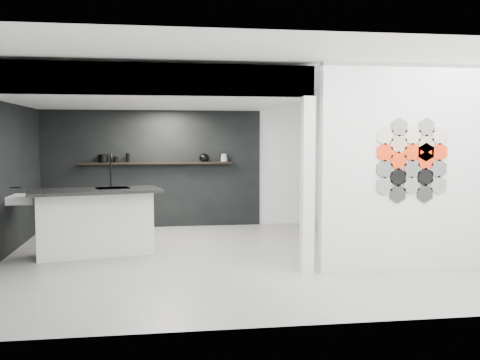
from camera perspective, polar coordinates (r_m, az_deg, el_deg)
name	(u,v)px	position (r m, az deg, el deg)	size (l,w,h in m)	color
floor	(236,258)	(8.17, -0.39, -8.28)	(7.00, 6.00, 0.01)	gray
partition_panel	(407,168)	(7.66, 17.41, 1.28)	(2.45, 0.15, 2.80)	silver
bay_clad_back	(152,169)	(10.88, -9.38, 1.17)	(4.40, 0.04, 2.35)	black
bay_clad_left	(11,178)	(9.22, -23.22, 0.24)	(0.04, 4.00, 2.35)	black
bulkhead	(149,92)	(8.92, -9.73, 9.26)	(4.40, 4.00, 0.40)	silver
corner_column	(308,185)	(7.18, 7.21, -0.56)	(0.16, 0.16, 2.35)	silver
fascia_beam	(145,79)	(7.01, -10.10, 10.54)	(4.40, 0.16, 0.40)	silver
wall_basin	(24,199)	(9.00, -22.06, -1.90)	(0.40, 0.60, 0.12)	silver
display_shelf	(157,163)	(10.76, -8.87, 1.80)	(3.00, 0.15, 0.04)	black
kitchen_island	(95,221)	(8.55, -15.20, -4.24)	(2.07, 1.23, 1.56)	silver
stockpot	(103,158)	(10.82, -14.36, 2.24)	(0.19, 0.19, 0.15)	black
kettle	(204,158)	(10.79, -3.85, 2.40)	(0.19, 0.19, 0.16)	black
glass_bowl	(224,159)	(10.83, -1.71, 2.23)	(0.13, 0.13, 0.09)	gray
glass_vase	(224,158)	(10.83, -1.71, 2.39)	(0.11, 0.11, 0.16)	gray
bottle_dark	(128,158)	(10.78, -11.88, 2.35)	(0.07, 0.07, 0.18)	black
utensil_cup	(116,159)	(10.80, -13.12, 2.15)	(0.09, 0.09, 0.11)	black
hex_tile_cluster	(413,160)	(7.59, 17.94, 2.03)	(1.04, 0.02, 1.16)	silver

